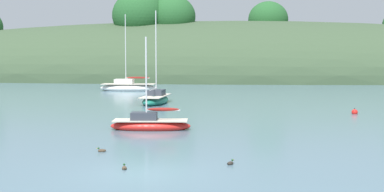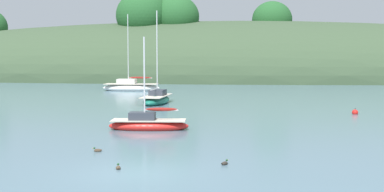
# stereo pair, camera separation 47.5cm
# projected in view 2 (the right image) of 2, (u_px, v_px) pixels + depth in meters

# --- Properties ---
(ground_plane) EXTENTS (400.00, 400.00, 0.00)m
(ground_plane) POSITION_uv_depth(u_px,v_px,m) (137.00, 173.00, 19.32)
(ground_plane) COLOR slate
(far_shoreline_hill) EXTENTS (150.00, 36.00, 24.16)m
(far_shoreline_hill) POSITION_uv_depth(u_px,v_px,m) (222.00, 78.00, 91.21)
(far_shoreline_hill) COLOR #384C33
(far_shoreline_hill) RESTS_ON ground
(sailboat_teal_outer) EXTENTS (4.66, 1.87, 5.42)m
(sailboat_teal_outer) POSITION_uv_depth(u_px,v_px,m) (148.00, 124.00, 30.32)
(sailboat_teal_outer) COLOR red
(sailboat_teal_outer) RESTS_ON ground
(sailboat_red_portside) EXTENTS (6.68, 2.37, 9.03)m
(sailboat_red_portside) POSITION_uv_depth(u_px,v_px,m) (131.00, 87.00, 61.75)
(sailboat_red_portside) COLOR white
(sailboat_red_portside) RESTS_ON ground
(sailboat_white_near) EXTENTS (2.29, 5.75, 8.17)m
(sailboat_white_near) POSITION_uv_depth(u_px,v_px,m) (157.00, 99.00, 45.98)
(sailboat_white_near) COLOR #196B56
(sailboat_white_near) RESTS_ON ground
(mooring_buoy_outer) EXTENTS (0.44, 0.44, 0.54)m
(mooring_buoy_outer) POSITION_uv_depth(u_px,v_px,m) (355.00, 112.00, 37.92)
(mooring_buoy_outer) COLOR red
(mooring_buoy_outer) RESTS_ON ground
(duck_lone_left) EXTENTS (0.43, 0.24, 0.24)m
(duck_lone_left) POSITION_uv_depth(u_px,v_px,m) (98.00, 150.00, 23.53)
(duck_lone_left) COLOR #473828
(duck_lone_left) RESTS_ON ground
(duck_lone_right) EXTENTS (0.26, 0.42, 0.24)m
(duck_lone_right) POSITION_uv_depth(u_px,v_px,m) (118.00, 168.00, 19.96)
(duck_lone_right) COLOR #473828
(duck_lone_right) RESTS_ON ground
(duck_straggler) EXTENTS (0.34, 0.40, 0.24)m
(duck_straggler) POSITION_uv_depth(u_px,v_px,m) (225.00, 163.00, 20.77)
(duck_straggler) COLOR #2D2823
(duck_straggler) RESTS_ON ground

